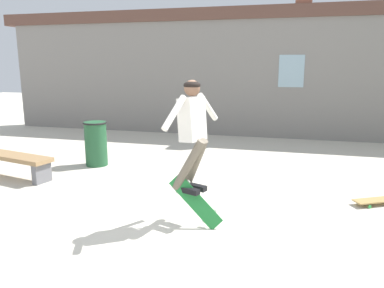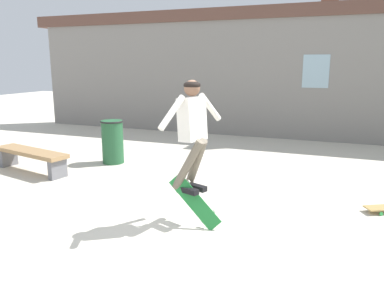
{
  "view_description": "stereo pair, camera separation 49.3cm",
  "coord_description": "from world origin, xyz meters",
  "px_view_note": "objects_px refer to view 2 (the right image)",
  "views": [
    {
      "loc": [
        1.4,
        -4.21,
        2.15
      ],
      "look_at": [
        0.17,
        0.46,
        1.11
      ],
      "focal_mm": 35.0,
      "sensor_mm": 36.0,
      "label": 1
    },
    {
      "loc": [
        1.87,
        -4.06,
        2.15
      ],
      "look_at": [
        0.17,
        0.46,
        1.11
      ],
      "focal_mm": 35.0,
      "sensor_mm": 36.0,
      "label": 2
    }
  ],
  "objects_px": {
    "park_bench": "(31,156)",
    "trash_bin": "(113,141)",
    "skater": "(192,126)",
    "skateboard_flipping": "(195,202)"
  },
  "relations": [
    {
      "from": "skater",
      "to": "skateboard_flipping",
      "type": "distance_m",
      "value": 1.02
    },
    {
      "from": "park_bench",
      "to": "skateboard_flipping",
      "type": "distance_m",
      "value": 4.2
    },
    {
      "from": "park_bench",
      "to": "skater",
      "type": "relative_size",
      "value": 1.29
    },
    {
      "from": "park_bench",
      "to": "trash_bin",
      "type": "relative_size",
      "value": 2.04
    },
    {
      "from": "skater",
      "to": "skateboard_flipping",
      "type": "bearing_deg",
      "value": -28.88
    },
    {
      "from": "trash_bin",
      "to": "skateboard_flipping",
      "type": "relative_size",
      "value": 1.26
    },
    {
      "from": "skateboard_flipping",
      "to": "park_bench",
      "type": "bearing_deg",
      "value": 165.88
    },
    {
      "from": "trash_bin",
      "to": "park_bench",
      "type": "bearing_deg",
      "value": -134.49
    },
    {
      "from": "park_bench",
      "to": "skateboard_flipping",
      "type": "xyz_separation_m",
      "value": [
        4.0,
        -1.28,
        0.01
      ]
    },
    {
      "from": "park_bench",
      "to": "trash_bin",
      "type": "height_order",
      "value": "trash_bin"
    }
  ]
}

